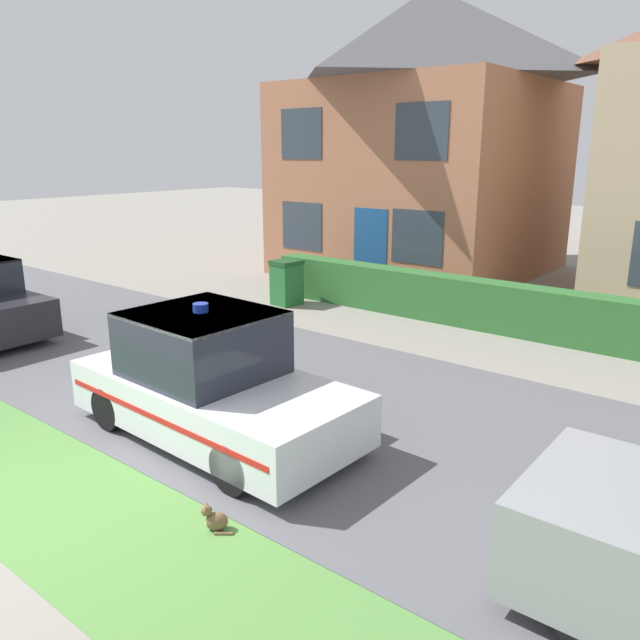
% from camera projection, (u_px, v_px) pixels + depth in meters
% --- Properties ---
extents(ground_plane, '(80.00, 80.00, 0.00)m').
position_uv_depth(ground_plane, '(35.00, 504.00, 6.42)').
color(ground_plane, gray).
extents(road_strip, '(28.00, 5.60, 0.01)m').
position_uv_depth(road_strip, '(286.00, 393.00, 9.33)').
color(road_strip, '#5B5B60').
rests_on(road_strip, ground).
extents(lawn_verge, '(28.00, 1.73, 0.01)m').
position_uv_depth(lawn_verge, '(54.00, 496.00, 6.57)').
color(lawn_verge, '#568C42').
rests_on(lawn_verge, ground).
extents(garden_hedge, '(9.50, 0.56, 0.98)m').
position_uv_depth(garden_hedge, '(461.00, 301.00, 12.93)').
color(garden_hedge, '#2D662D').
rests_on(garden_hedge, ground).
extents(police_car, '(3.93, 1.88, 1.70)m').
position_uv_depth(police_car, '(211.00, 382.00, 7.80)').
color(police_car, black).
rests_on(police_car, road_strip).
extents(cat, '(0.32, 0.25, 0.28)m').
position_uv_depth(cat, '(215.00, 520.00, 5.96)').
color(cat, brown).
rests_on(cat, ground).
extents(house_left, '(6.95, 7.07, 7.83)m').
position_uv_depth(house_left, '(425.00, 133.00, 17.98)').
color(house_left, '#A86B4C').
rests_on(house_left, ground).
extents(wheelie_bin, '(0.64, 0.68, 1.05)m').
position_uv_depth(wheelie_bin, '(287.00, 282.00, 14.58)').
color(wheelie_bin, '#23662D').
rests_on(wheelie_bin, ground).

